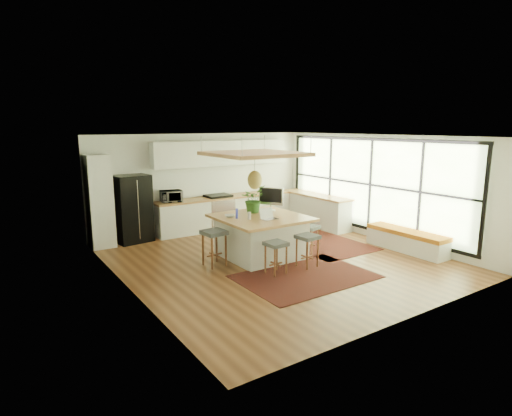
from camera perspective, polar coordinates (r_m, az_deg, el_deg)
floor at (r=9.44m, az=2.72°, el=-6.92°), size 7.00×7.00×0.00m
ceiling at (r=8.98m, az=2.88°, el=9.69°), size 7.00×7.00×0.00m
wall_back at (r=12.07m, az=-7.16°, el=3.56°), size 6.50×0.00×6.50m
wall_front at (r=6.70m, az=20.94°, el=-3.22°), size 6.50×0.00×6.50m
wall_left at (r=7.67m, az=-17.12°, el=-1.22°), size 0.00×7.00×7.00m
wall_right at (r=11.33m, az=16.13°, el=2.71°), size 0.00×7.00×7.00m
window_wall at (r=11.30m, az=16.05°, el=2.95°), size 0.10×6.20×2.60m
pantry at (r=10.81m, az=-20.44°, el=0.85°), size 0.55×0.60×2.25m
back_counter_base at (r=12.20m, az=-4.07°, el=-0.64°), size 4.20×0.60×0.88m
back_counter_top at (r=12.12m, az=-4.10°, el=1.49°), size 4.24×0.64×0.05m
backsplash at (r=12.31m, az=-4.83°, el=3.75°), size 4.20×0.02×0.80m
upper_cabinets at (r=12.09m, az=-4.52°, el=7.43°), size 4.20×0.34×0.70m
range at (r=12.07m, az=-5.11°, el=-0.49°), size 0.76×0.62×1.00m
right_counter_base at (r=12.63m, az=8.04°, el=-0.32°), size 0.60×2.50×0.88m
right_counter_top at (r=12.55m, az=8.10°, el=1.74°), size 0.64×2.54×0.05m
window_bench at (r=10.59m, az=19.71°, el=-4.16°), size 0.52×2.00×0.50m
ceiling_panel at (r=9.17m, az=-0.17°, el=5.66°), size 1.86×1.86×0.80m
rug_near at (r=8.44m, az=6.70°, el=-9.19°), size 2.60×1.80×0.01m
rug_right at (r=10.79m, az=8.58°, el=-4.69°), size 1.80×2.60×0.01m
fridge at (r=11.06m, az=-16.43°, el=0.26°), size 0.93×0.77×1.71m
island at (r=9.50m, az=0.65°, el=-3.87°), size 1.85×1.85×0.93m
stool_near_left at (r=8.43m, az=2.71°, el=-6.62°), size 0.41×0.41×0.66m
stool_near_right at (r=8.90m, az=6.95°, el=-5.74°), size 0.45×0.45×0.69m
stool_right_front at (r=9.90m, az=7.28°, el=-4.01°), size 0.48×0.48×0.64m
stool_right_back at (r=10.56m, az=5.08°, el=-3.00°), size 0.55×0.55×0.72m
stool_left_side at (r=8.95m, az=-5.66°, el=-5.60°), size 0.50×0.50×0.77m
laptop at (r=9.06m, az=1.85°, el=-0.81°), size 0.36×0.38×0.26m
monitor at (r=9.96m, az=2.05°, el=1.10°), size 0.52×0.63×0.57m
microwave at (r=11.37m, az=-11.43°, el=1.74°), size 0.59×0.39×0.37m
island_plant at (r=9.77m, az=-0.42°, el=0.83°), size 0.81×0.83×0.49m
island_bowl at (r=9.31m, az=-3.57°, el=-1.08°), size 0.29×0.29×0.06m
island_bottle_0 at (r=9.16m, az=-2.53°, el=-0.85°), size 0.07×0.07×0.19m
island_bottle_1 at (r=9.03m, az=-0.90°, el=-1.01°), size 0.07×0.07×0.19m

